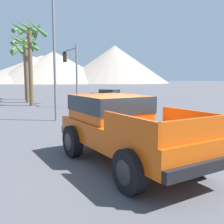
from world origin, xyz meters
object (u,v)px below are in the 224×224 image
Objects in this scene: traffic_light_main at (71,64)px; palm_tree_short at (29,42)px; orange_pickup_truck at (121,124)px; palm_tree_tall at (25,50)px; palm_tree_leaning at (25,55)px; parked_car_dark at (110,94)px; street_lamp_post at (54,32)px.

palm_tree_short reaches higher than traffic_light_main.
palm_tree_short is (0.13, 16.98, 4.34)m from orange_pickup_truck.
palm_tree_short is (-0.57, -6.87, -0.01)m from palm_tree_tall.
orange_pickup_truck is 16.12m from traffic_light_main.
palm_tree_short is at bearing -91.22° from palm_tree_leaning.
palm_tree_tall is at bearing 83.26° from orange_pickup_truck.
parked_car_dark is at bearing 19.54° from palm_tree_short.
parked_car_dark is 0.57× the size of street_lamp_post.
palm_tree_leaning is at bearing -98.07° from palm_tree_tall.
parked_car_dark is 0.77× the size of palm_tree_leaning.
street_lamp_post is (-9.18, -12.11, 4.33)m from parked_car_dark.
orange_pickup_truck is at bearing 167.92° from traffic_light_main.
traffic_light_main is 5.81m from palm_tree_leaning.
orange_pickup_truck is at bearing -91.67° from palm_tree_tall.
orange_pickup_truck reaches higher than parked_car_dark.
orange_pickup_truck is 0.88× the size of palm_tree_leaning.
orange_pickup_truck is 8.98m from street_lamp_post.
orange_pickup_truck is 24.25m from palm_tree_tall.
palm_tree_tall reaches higher than orange_pickup_truck.
street_lamp_post is at bearing 21.70° from parked_car_dark.
traffic_light_main is 0.61× the size of street_lamp_post.
street_lamp_post is at bearing -92.13° from palm_tree_tall.
traffic_light_main reaches higher than parked_car_dark.
street_lamp_post is at bearing 84.16° from orange_pickup_truck.
traffic_light_main is (3.33, 15.57, 2.48)m from orange_pickup_truck.
palm_tree_leaning is (0.07, 3.38, -0.83)m from palm_tree_short.
traffic_light_main is (-5.95, -4.66, 2.99)m from parked_car_dark.
palm_tree_short is at bearing -94.72° from palm_tree_tall.
palm_tree_tall is (0.58, 15.73, 0.53)m from street_lamp_post.
street_lamp_post reaches higher than traffic_light_main.
orange_pickup_truck is 1.06× the size of traffic_light_main.
parked_car_dark is 0.92× the size of traffic_light_main.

